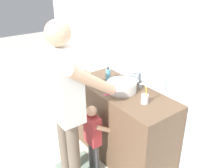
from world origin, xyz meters
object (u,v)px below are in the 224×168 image
object	(u,v)px
toothbrush_cup	(145,99)
child_toddler	(93,134)
adult_parent	(66,95)
soap_bottle	(108,74)

from	to	relation	value
toothbrush_cup	child_toddler	xyz separation A→B (m)	(-0.35, -0.39, -0.44)
child_toddler	adult_parent	world-z (taller)	adult_parent
toothbrush_cup	child_toddler	world-z (taller)	toothbrush_cup
soap_bottle	adult_parent	world-z (taller)	adult_parent
toothbrush_cup	adult_parent	bearing A→B (deg)	-121.29
soap_bottle	child_toddler	distance (m)	0.72
adult_parent	soap_bottle	bearing A→B (deg)	111.85
toothbrush_cup	adult_parent	distance (m)	0.76
soap_bottle	child_toddler	xyz separation A→B (m)	(0.33, -0.44, -0.46)
soap_bottle	child_toddler	world-z (taller)	soap_bottle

